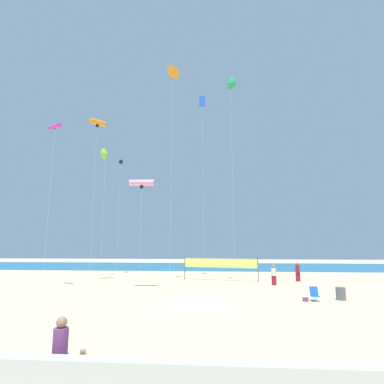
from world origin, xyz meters
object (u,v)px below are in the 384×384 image
trash_barrel (341,294)px  kite_lime_delta (106,154)px  mother_figure (60,348)px  kite_black_inflatable (121,162)px  kite_pink_tube (142,183)px  kite_orange_tube (97,123)px  beachgoer_maroon_shirt (298,271)px  toddler_figure (82,366)px  folding_beach_chair (315,294)px  kite_blue_box (202,102)px  kite_orange_delta (172,73)px  beachgoer_white_shirt (274,274)px  volleyball_net (220,264)px  beach_handbag (305,299)px  kite_magenta_tube (55,128)px  kite_green_delta (230,84)px

trash_barrel → kite_lime_delta: size_ratio=0.06×
mother_figure → trash_barrel: mother_figure is taller
kite_black_inflatable → kite_pink_tube: 13.82m
kite_orange_tube → beachgoer_maroon_shirt: bearing=10.5°
mother_figure → toddler_figure: bearing=26.2°
folding_beach_chair → kite_blue_box: size_ratio=0.04×
beachgoer_maroon_shirt → folding_beach_chair: beachgoer_maroon_shirt is taller
trash_barrel → kite_orange_delta: 24.97m
trash_barrel → kite_orange_tube: kite_orange_tube is taller
beachgoer_white_shirt → volleyball_net: bearing=2.9°
kite_black_inflatable → kite_lime_delta: bearing=-105.2°
mother_figure → kite_lime_delta: size_ratio=0.12×
mother_figure → volleyball_net: volleyball_net is taller
beach_handbag → kite_magenta_tube: 24.00m
beachgoer_maroon_shirt → folding_beach_chair: 11.20m
kite_lime_delta → volleyball_net: bearing=-5.5°
kite_orange_tube → kite_orange_delta: bearing=1.4°
kite_orange_delta → trash_barrel: bearing=-29.4°
kite_magenta_tube → kite_orange_delta: 12.78m
beach_handbag → kite_blue_box: bearing=119.4°
trash_barrel → kite_pink_tube: kite_pink_tube is taller
beachgoer_white_shirt → volleyball_net: size_ratio=0.24×
kite_green_delta → kite_orange_tube: bearing=178.9°
folding_beach_chair → trash_barrel: (1.83, 0.52, -0.06)m
kite_blue_box → kite_green_delta: bearing=-60.0°
trash_barrel → kite_magenta_tube: kite_magenta_tube is taller
kite_black_inflatable → beachgoer_white_shirt: bearing=-23.8°
toddler_figure → kite_lime_delta: kite_lime_delta is taller
toddler_figure → beach_handbag: size_ratio=2.82×
beachgoer_white_shirt → trash_barrel: (3.04, -7.34, -0.56)m
volleyball_net → beachgoer_maroon_shirt: bearing=0.1°
kite_blue_box → kite_pink_tube: (-4.76, -8.57, -11.28)m
folding_beach_chair → kite_pink_tube: size_ratio=0.10×
toddler_figure → kite_magenta_tube: size_ratio=0.07×
trash_barrel → kite_black_inflatable: size_ratio=0.06×
mother_figure → trash_barrel: size_ratio=2.09×
volleyball_net → kite_green_delta: 18.09m
folding_beach_chair → kite_pink_tube: (-12.53, 3.81, 8.25)m
beachgoer_maroon_shirt → kite_orange_delta: (-12.31, -3.52, 19.89)m
volleyball_net → kite_orange_delta: 20.10m
kite_magenta_tube → folding_beach_chair: bearing=-8.9°
kite_orange_tube → kite_orange_delta: size_ratio=0.74×
mother_figure → kite_blue_box: 31.92m
toddler_figure → kite_lime_delta: 30.17m
kite_blue_box → kite_black_inflatable: bearing=164.0°
beachgoer_maroon_shirt → kite_orange_tube: size_ratio=0.12×
trash_barrel → mother_figure: bearing=-131.8°
trash_barrel → kite_orange_delta: (-12.45, 7.02, 20.47)m
beachgoer_maroon_shirt → kite_black_inflatable: (-19.87, 4.30, 12.80)m
volleyball_net → kite_orange_delta: bearing=-142.8°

